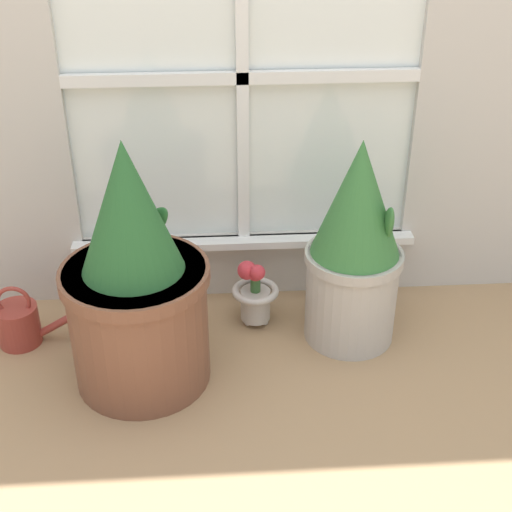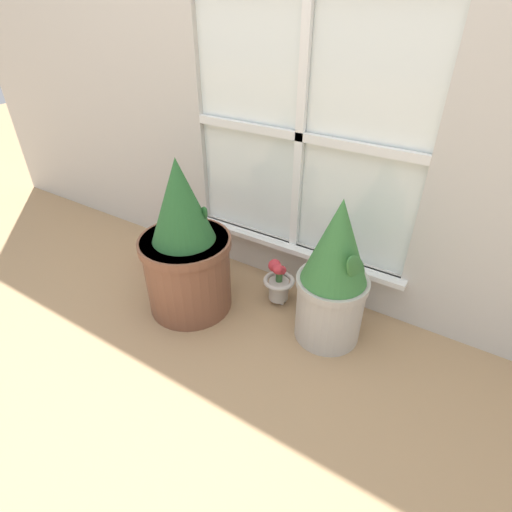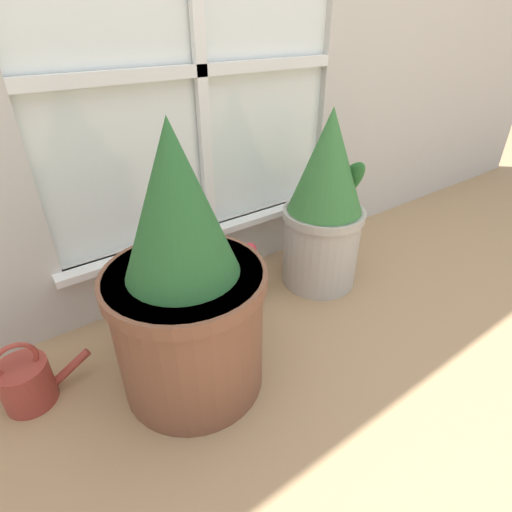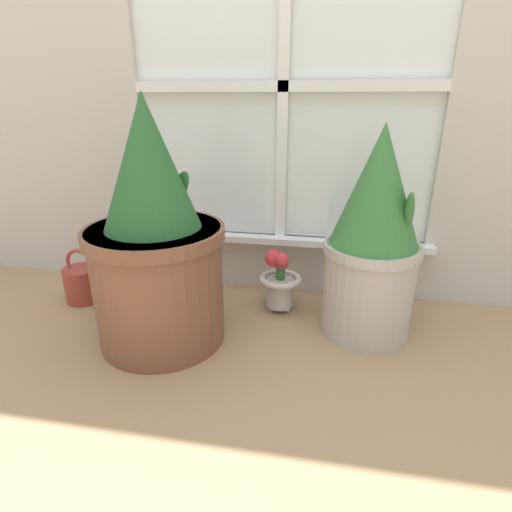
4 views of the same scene
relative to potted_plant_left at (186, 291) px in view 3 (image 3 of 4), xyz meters
name	(u,v)px [view 3 (image 3 of 4)]	position (x,y,z in m)	size (l,w,h in m)	color
ground_plane	(328,376)	(0.31, -0.22, -0.31)	(10.00, 10.00, 0.00)	tan
potted_plant_left	(186,291)	(0.00, 0.00, 0.00)	(0.40, 0.40, 0.72)	brown
potted_plant_right	(325,205)	(0.62, 0.16, 0.01)	(0.29, 0.29, 0.64)	#B7B2A8
flower_vase	(244,269)	(0.33, 0.24, -0.19)	(0.15, 0.15, 0.23)	#BCB7AD
watering_can	(27,382)	(-0.39, 0.19, -0.24)	(0.23, 0.13, 0.20)	#99382D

